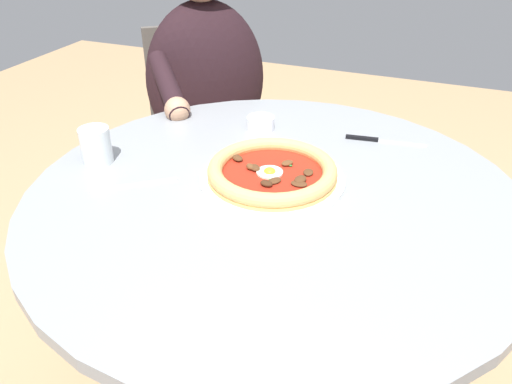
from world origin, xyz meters
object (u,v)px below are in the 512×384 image
(pizza_on_plate, at_px, (272,173))
(cafe_chair_diner, at_px, (202,121))
(diner_person, at_px, (208,132))
(ramekin_capers, at_px, (261,123))
(water_glass, at_px, (96,148))
(fork_utensil, at_px, (134,185))
(dining_table, at_px, (274,240))
(steak_knife, at_px, (374,140))

(pizza_on_plate, height_order, cafe_chair_diner, cafe_chair_diner)
(pizza_on_plate, distance_m, diner_person, 0.74)
(ramekin_capers, distance_m, cafe_chair_diner, 0.63)
(water_glass, bearing_deg, fork_utensil, -24.98)
(cafe_chair_diner, bearing_deg, dining_table, -52.56)
(dining_table, height_order, fork_utensil, fork_utensil)
(pizza_on_plate, height_order, water_glass, water_glass)
(ramekin_capers, bearing_deg, water_glass, -132.84)
(fork_utensil, height_order, cafe_chair_diner, cafe_chair_diner)
(pizza_on_plate, xyz_separation_m, water_glass, (-0.39, -0.06, 0.02))
(pizza_on_plate, bearing_deg, dining_table, -62.33)
(pizza_on_plate, relative_size, cafe_chair_diner, 0.37)
(fork_utensil, bearing_deg, water_glass, 155.02)
(ramekin_capers, xyz_separation_m, cafe_chair_diner, (-0.40, 0.43, -0.23))
(water_glass, relative_size, cafe_chair_diner, 0.10)
(ramekin_capers, height_order, diner_person, diner_person)
(fork_utensil, bearing_deg, cafe_chair_diner, 107.91)
(water_glass, bearing_deg, dining_table, 3.98)
(dining_table, relative_size, steak_knife, 5.30)
(fork_utensil, relative_size, diner_person, 0.13)
(dining_table, distance_m, pizza_on_plate, 0.15)
(dining_table, height_order, steak_knife, steak_knife)
(dining_table, relative_size, diner_person, 0.89)
(water_glass, distance_m, ramekin_capers, 0.41)
(diner_person, bearing_deg, steak_knife, -25.10)
(dining_table, distance_m, steak_knife, 0.37)
(water_glass, xyz_separation_m, ramekin_capers, (0.28, 0.30, -0.02))
(steak_knife, height_order, diner_person, diner_person)
(fork_utensil, bearing_deg, diner_person, 104.26)
(dining_table, xyz_separation_m, steak_knife, (0.15, 0.31, 0.13))
(steak_knife, bearing_deg, cafe_chair_diner, 150.14)
(pizza_on_plate, xyz_separation_m, cafe_chair_diner, (-0.52, 0.66, -0.24))
(pizza_on_plate, height_order, diner_person, diner_person)
(dining_table, distance_m, ramekin_capers, 0.34)
(steak_knife, bearing_deg, fork_utensil, -136.89)
(dining_table, bearing_deg, steak_knife, 64.64)
(steak_knife, height_order, ramekin_capers, ramekin_capers)
(dining_table, bearing_deg, ramekin_capers, 116.68)
(ramekin_capers, height_order, cafe_chair_diner, cafe_chair_diner)
(steak_knife, xyz_separation_m, fork_utensil, (-0.43, -0.40, -0.00))
(dining_table, bearing_deg, water_glass, -176.02)
(cafe_chair_diner, bearing_deg, steak_knife, -29.86)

